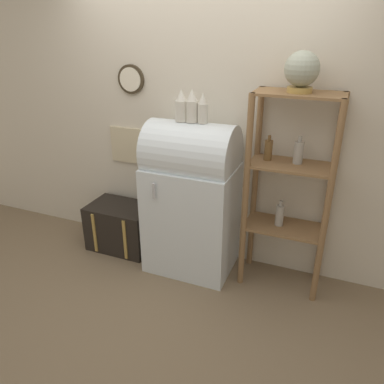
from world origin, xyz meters
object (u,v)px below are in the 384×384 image
(globe, at_px, (302,70))
(suitcase_trunk, at_px, (121,226))
(vase_left, at_px, (181,106))
(vase_center, at_px, (192,107))
(vase_right, at_px, (203,109))
(refrigerator, at_px, (191,198))

(globe, bearing_deg, suitcase_trunk, -179.06)
(vase_left, height_order, vase_center, vase_center)
(vase_left, bearing_deg, suitcase_trunk, 177.30)
(vase_right, bearing_deg, vase_center, 179.70)
(vase_left, relative_size, vase_right, 1.08)
(vase_left, distance_m, vase_right, 0.18)
(refrigerator, relative_size, vase_right, 5.82)
(vase_center, height_order, vase_right, vase_center)
(suitcase_trunk, relative_size, vase_left, 2.44)
(suitcase_trunk, bearing_deg, vase_right, -1.84)
(suitcase_trunk, xyz_separation_m, vase_right, (0.88, -0.03, 1.26))
(suitcase_trunk, xyz_separation_m, vase_left, (0.70, -0.03, 1.27))
(refrigerator, relative_size, vase_left, 5.36)
(refrigerator, distance_m, vase_left, 0.80)
(globe, bearing_deg, vase_right, -175.67)
(suitcase_trunk, relative_size, vase_right, 2.65)
(suitcase_trunk, xyz_separation_m, globe, (1.60, 0.03, 1.58))
(suitcase_trunk, distance_m, vase_right, 1.54)
(suitcase_trunk, distance_m, globe, 2.25)
(vase_left, distance_m, vase_center, 0.09)
(refrigerator, relative_size, globe, 4.83)
(vase_right, bearing_deg, suitcase_trunk, 178.16)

